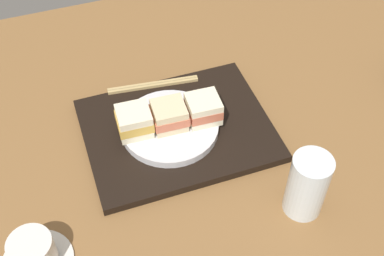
% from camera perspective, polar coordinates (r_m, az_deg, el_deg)
% --- Properties ---
extents(ground_plane, '(1.40, 1.00, 0.03)m').
position_cam_1_polar(ground_plane, '(1.05, -0.31, -0.31)').
color(ground_plane, brown).
extents(serving_tray, '(0.37, 0.29, 0.02)m').
position_cam_1_polar(serving_tray, '(1.02, -1.64, -0.23)').
color(serving_tray, black).
rests_on(serving_tray, ground_plane).
extents(sandwich_plate, '(0.19, 0.19, 0.02)m').
position_cam_1_polar(sandwich_plate, '(1.01, -2.51, 0.13)').
color(sandwich_plate, silver).
rests_on(sandwich_plate, serving_tray).
extents(sandwich_near, '(0.07, 0.06, 0.05)m').
position_cam_1_polar(sandwich_near, '(0.99, 1.28, 2.17)').
color(sandwich_near, '#EFE5C1').
rests_on(sandwich_near, sandwich_plate).
extents(sandwich_middle, '(0.07, 0.07, 0.05)m').
position_cam_1_polar(sandwich_middle, '(0.98, -2.58, 1.42)').
color(sandwich_middle, beige).
rests_on(sandwich_middle, sandwich_plate).
extents(sandwich_far, '(0.07, 0.06, 0.05)m').
position_cam_1_polar(sandwich_far, '(0.97, -6.51, 0.75)').
color(sandwich_far, '#EFE5C1').
rests_on(sandwich_far, sandwich_plate).
extents(chopsticks_pair, '(0.20, 0.04, 0.01)m').
position_cam_1_polar(chopsticks_pair, '(1.10, -4.39, 4.86)').
color(chopsticks_pair, tan).
rests_on(chopsticks_pair, serving_tray).
extents(coffee_cup, '(0.12, 0.12, 0.07)m').
position_cam_1_polar(coffee_cup, '(0.88, -17.37, -13.45)').
color(coffee_cup, silver).
rests_on(coffee_cup, ground_plane).
extents(drinking_glass, '(0.07, 0.07, 0.13)m').
position_cam_1_polar(drinking_glass, '(0.89, 12.83, -6.29)').
color(drinking_glass, silver).
rests_on(drinking_glass, ground_plane).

